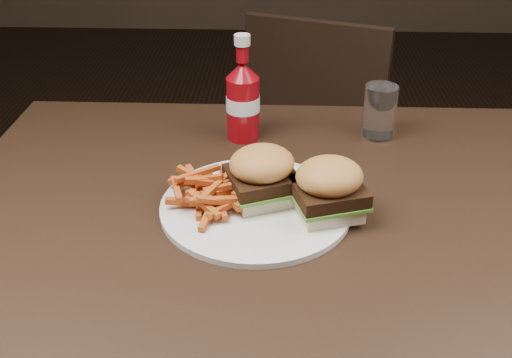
{
  "coord_description": "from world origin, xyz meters",
  "views": [
    {
      "loc": [
        -0.06,
        -0.81,
        1.28
      ],
      "look_at": [
        -0.09,
        -0.01,
        0.8
      ],
      "focal_mm": 42.0,
      "sensor_mm": 36.0,
      "label": 1
    }
  ],
  "objects_px": {
    "dining_table": "(310,215)",
    "chair_far": "(328,144)",
    "plate": "(256,207)",
    "tumbler": "(380,110)",
    "ketchup_bottle": "(243,109)"
  },
  "relations": [
    {
      "from": "plate",
      "to": "dining_table",
      "type": "bearing_deg",
      "value": 9.66
    },
    {
      "from": "dining_table",
      "to": "chair_far",
      "type": "bearing_deg",
      "value": 83.2
    },
    {
      "from": "ketchup_bottle",
      "to": "plate",
      "type": "bearing_deg",
      "value": -82.21
    },
    {
      "from": "chair_far",
      "to": "ketchup_bottle",
      "type": "bearing_deg",
      "value": 89.88
    },
    {
      "from": "ketchup_bottle",
      "to": "tumbler",
      "type": "relative_size",
      "value": 1.27
    },
    {
      "from": "dining_table",
      "to": "chair_far",
      "type": "height_order",
      "value": "dining_table"
    },
    {
      "from": "dining_table",
      "to": "ketchup_bottle",
      "type": "bearing_deg",
      "value": 117.25
    },
    {
      "from": "dining_table",
      "to": "chair_far",
      "type": "xyz_separation_m",
      "value": [
        0.1,
        0.85,
        -0.3
      ]
    },
    {
      "from": "chair_far",
      "to": "ketchup_bottle",
      "type": "height_order",
      "value": "ketchup_bottle"
    },
    {
      "from": "chair_far",
      "to": "plate",
      "type": "distance_m",
      "value": 0.94
    },
    {
      "from": "dining_table",
      "to": "tumbler",
      "type": "relative_size",
      "value": 12.09
    },
    {
      "from": "chair_far",
      "to": "ketchup_bottle",
      "type": "xyz_separation_m",
      "value": [
        -0.22,
        -0.61,
        0.38
      ]
    },
    {
      "from": "dining_table",
      "to": "ketchup_bottle",
      "type": "relative_size",
      "value": 9.51
    },
    {
      "from": "plate",
      "to": "ketchup_bottle",
      "type": "height_order",
      "value": "ketchup_bottle"
    },
    {
      "from": "chair_far",
      "to": "dining_table",
      "type": "bearing_deg",
      "value": 103.37
    }
  ]
}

